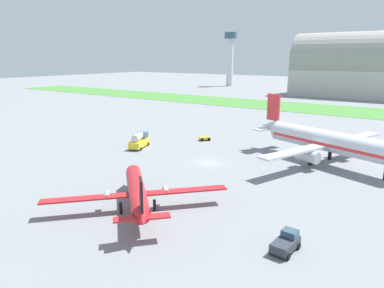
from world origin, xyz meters
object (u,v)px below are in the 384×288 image
airplane_foreground_turboprop (137,191)px  control_tower (230,55)px  pushback_tug_by_runway (286,243)px  airplane_midfield_jet (327,141)px  fuel_truck_midfield (139,140)px  baggage_cart_near_gate (205,138)px

airplane_foreground_turboprop → control_tower: 202.69m
airplane_foreground_turboprop → pushback_tug_by_runway: airplane_foreground_turboprop is taller
airplane_foreground_turboprop → control_tower: control_tower is taller
airplane_midfield_jet → fuel_truck_midfield: (-36.22, -10.69, -2.63)m
baggage_cart_near_gate → pushback_tug_by_runway: pushback_tug_by_runway is taller
fuel_truck_midfield → pushback_tug_by_runway: 46.80m
baggage_cart_near_gate → pushback_tug_by_runway: 49.04m
pushback_tug_by_runway → control_tower: (-105.67, 181.03, 19.74)m
fuel_truck_midfield → pushback_tug_by_runway: size_ratio=1.86×
airplane_foreground_turboprop → baggage_cart_near_gate: bearing=-26.8°
control_tower → fuel_truck_midfield: bearing=-67.8°
fuel_truck_midfield → control_tower: bearing=1.0°
fuel_truck_midfield → control_tower: 172.17m
airplane_midfield_jet → airplane_foreground_turboprop: bearing=-92.4°
baggage_cart_near_gate → pushback_tug_by_runway: (32.92, -36.34, 0.34)m
baggage_cart_near_gate → fuel_truck_midfield: size_ratio=0.42×
airplane_foreground_turboprop → pushback_tug_by_runway: size_ratio=4.86×
airplane_foreground_turboprop → airplane_midfield_jet: airplane_midfield_jet is taller
baggage_cart_near_gate → pushback_tug_by_runway: bearing=86.1°
airplane_foreground_turboprop → airplane_midfield_jet: (14.33, 34.66, 1.64)m
airplane_midfield_jet → control_tower: size_ratio=0.91×
baggage_cart_near_gate → fuel_truck_midfield: 15.92m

